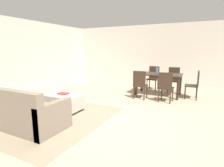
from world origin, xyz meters
TOP-DOWN VIEW (x-y plane):
  - ground_plane at (0.00, 0.00)m, footprint 10.80×10.80m
  - wall_back at (0.00, 5.00)m, footprint 9.00×0.12m
  - wall_left at (-4.50, 0.50)m, footprint 0.12×11.00m
  - area_rug at (-1.66, -0.56)m, footprint 3.00×2.80m
  - couch at (-1.80, -1.15)m, footprint 2.24×0.86m
  - ottoman_table at (-1.52, -0.02)m, footprint 1.00×0.58m
  - dining_table at (0.33, 2.76)m, footprint 1.52×0.86m
  - dining_chair_near_left at (-0.07, 1.96)m, footprint 0.41×0.41m
  - dining_chair_near_right at (0.74, 1.94)m, footprint 0.42×0.42m
  - dining_chair_far_left at (-0.04, 3.58)m, footprint 0.42×0.42m
  - dining_chair_far_right at (0.74, 3.53)m, footprint 0.43×0.43m
  - dining_chair_head_east at (1.49, 2.76)m, footprint 0.42×0.42m
  - vase_centerpiece at (0.27, 2.78)m, footprint 0.09×0.09m
  - book_on_ottoman at (-1.53, 0.04)m, footprint 0.28×0.23m

SIDE VIEW (x-z plane):
  - ground_plane at x=0.00m, z-range 0.00..0.00m
  - area_rug at x=-1.66m, z-range 0.00..0.01m
  - ottoman_table at x=-1.52m, z-range 0.03..0.46m
  - couch at x=-1.80m, z-range -0.14..0.72m
  - book_on_ottoman at x=-1.53m, z-range 0.43..0.46m
  - dining_chair_near_left at x=-0.07m, z-range 0.06..0.98m
  - dining_chair_near_right at x=0.74m, z-range 0.06..0.98m
  - dining_chair_far_left at x=-0.04m, z-range 0.06..0.98m
  - dining_chair_far_right at x=0.74m, z-range 0.06..0.98m
  - dining_chair_head_east at x=1.49m, z-range 0.06..0.98m
  - dining_table at x=0.33m, z-range 0.28..1.04m
  - vase_centerpiece at x=0.27m, z-range 0.76..0.96m
  - wall_back at x=0.00m, z-range 0.00..2.70m
  - wall_left at x=-4.50m, z-range 0.00..2.70m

